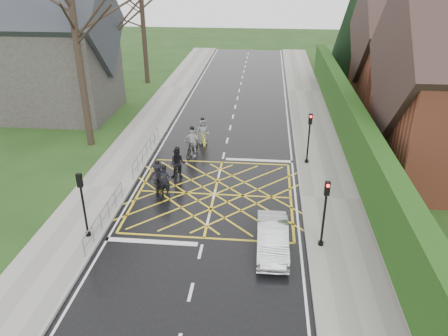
% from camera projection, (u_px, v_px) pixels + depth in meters
% --- Properties ---
extents(ground, '(120.00, 120.00, 0.00)m').
position_uv_depth(ground, '(214.00, 194.00, 23.01)').
color(ground, '#1A3311').
rests_on(ground, ground).
extents(road, '(9.00, 80.00, 0.01)m').
position_uv_depth(road, '(214.00, 194.00, 23.01)').
color(road, black).
rests_on(road, ground).
extents(sidewalk_right, '(3.00, 80.00, 0.15)m').
position_uv_depth(sidewalk_right, '(330.00, 199.00, 22.45)').
color(sidewalk_right, gray).
rests_on(sidewalk_right, ground).
extents(sidewalk_left, '(3.00, 80.00, 0.15)m').
position_uv_depth(sidewalk_left, '(104.00, 188.00, 23.50)').
color(sidewalk_left, gray).
rests_on(sidewalk_left, ground).
extents(stone_wall, '(0.50, 38.00, 0.70)m').
position_uv_depth(stone_wall, '(347.00, 149.00, 27.55)').
color(stone_wall, slate).
rests_on(stone_wall, ground).
extents(hedge, '(0.90, 38.00, 2.80)m').
position_uv_depth(hedge, '(351.00, 123.00, 26.79)').
color(hedge, '#16380F').
rests_on(hedge, stone_wall).
extents(house_far, '(9.80, 8.80, 10.30)m').
position_uv_depth(house_far, '(417.00, 50.00, 35.94)').
color(house_far, brown).
rests_on(house_far, ground).
extents(conifer, '(4.60, 4.60, 10.00)m').
position_uv_depth(conifer, '(352.00, 28.00, 43.18)').
color(conifer, black).
rests_on(conifer, ground).
extents(church, '(8.80, 7.80, 11.00)m').
position_uv_depth(church, '(54.00, 51.00, 32.79)').
color(church, '#2D2B28').
rests_on(church, ground).
extents(tree_near, '(9.24, 9.24, 11.44)m').
position_uv_depth(tree_near, '(74.00, 20.00, 25.72)').
color(tree_near, black).
rests_on(tree_near, ground).
extents(tree_far, '(8.40, 8.40, 10.40)m').
position_uv_depth(tree_far, '(142.00, 6.00, 40.40)').
color(tree_far, black).
rests_on(tree_far, ground).
extents(railing_south, '(0.05, 5.04, 1.03)m').
position_uv_depth(railing_south, '(104.00, 212.00, 19.94)').
color(railing_south, slate).
rests_on(railing_south, ground).
extents(railing_north, '(0.05, 6.04, 1.03)m').
position_uv_depth(railing_north, '(146.00, 148.00, 26.66)').
color(railing_north, slate).
rests_on(railing_north, ground).
extents(traffic_light_ne, '(0.24, 0.31, 3.21)m').
position_uv_depth(traffic_light_ne, '(309.00, 139.00, 25.60)').
color(traffic_light_ne, black).
rests_on(traffic_light_ne, ground).
extents(traffic_light_se, '(0.24, 0.31, 3.21)m').
position_uv_depth(traffic_light_se, '(324.00, 215.00, 18.07)').
color(traffic_light_se, black).
rests_on(traffic_light_se, ground).
extents(traffic_light_sw, '(0.24, 0.31, 3.21)m').
position_uv_depth(traffic_light_sw, '(84.00, 206.00, 18.70)').
color(traffic_light_sw, black).
rests_on(traffic_light_sw, ground).
extents(cyclist_rear, '(0.67, 1.81, 1.75)m').
position_uv_depth(cyclist_rear, '(165.00, 186.00, 22.68)').
color(cyclist_rear, black).
rests_on(cyclist_rear, ground).
extents(cyclist_back, '(0.87, 1.93, 1.93)m').
position_uv_depth(cyclist_back, '(178.00, 167.00, 24.36)').
color(cyclist_back, black).
rests_on(cyclist_back, ground).
extents(cyclist_mid, '(1.09, 1.83, 1.71)m').
position_uv_depth(cyclist_mid, '(158.00, 179.00, 23.22)').
color(cyclist_mid, black).
rests_on(cyclist_mid, ground).
extents(cyclist_front, '(1.14, 2.06, 2.00)m').
position_uv_depth(cyclist_front, '(192.00, 145.00, 27.08)').
color(cyclist_front, black).
rests_on(cyclist_front, ground).
extents(cyclist_lead, '(1.21, 1.99, 1.83)m').
position_uv_depth(cyclist_lead, '(203.00, 135.00, 29.02)').
color(cyclist_lead, yellow).
rests_on(cyclist_lead, ground).
extents(car, '(1.37, 3.74, 1.22)m').
position_uv_depth(car, '(272.00, 238.00, 18.36)').
color(car, silver).
rests_on(car, ground).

